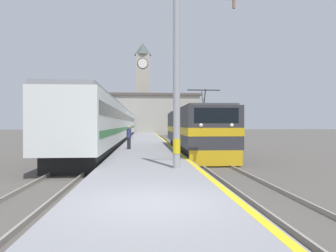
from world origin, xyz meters
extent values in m
plane|color=#514C47|center=(0.00, 30.00, 0.00)|extent=(200.00, 200.00, 0.00)
cube|color=gray|center=(0.00, 25.00, 0.22)|extent=(4.31, 140.00, 0.45)
cube|color=yellow|center=(2.00, 25.00, 0.45)|extent=(0.20, 140.00, 0.00)
cube|color=#514C47|center=(3.50, 25.00, 0.01)|extent=(2.83, 140.00, 0.02)
cube|color=gray|center=(2.78, 25.00, 0.09)|extent=(0.07, 140.00, 0.14)
cube|color=gray|center=(4.22, 25.00, 0.09)|extent=(0.07, 140.00, 0.14)
cube|color=#514C47|center=(-3.51, 25.00, 0.01)|extent=(2.83, 140.00, 0.02)
cube|color=gray|center=(-4.22, 25.00, 0.09)|extent=(0.07, 140.00, 0.14)
cube|color=gray|center=(-2.79, 25.00, 0.09)|extent=(0.07, 140.00, 0.14)
cube|color=black|center=(3.50, 16.18, 0.45)|extent=(2.46, 13.27, 0.90)
cube|color=#333338|center=(3.50, 16.18, 2.07)|extent=(2.90, 14.43, 2.33)
cube|color=gold|center=(3.50, 16.18, 1.83)|extent=(2.92, 14.45, 0.44)
cube|color=gold|center=(3.50, 9.12, 0.50)|extent=(2.75, 0.30, 0.81)
cube|color=black|center=(3.50, 9.03, 2.68)|extent=(2.32, 0.12, 0.80)
sphere|color=white|center=(2.70, 8.99, 2.18)|extent=(0.20, 0.20, 0.20)
sphere|color=white|center=(4.30, 8.99, 2.18)|extent=(0.20, 0.20, 0.20)
cube|color=#4C4C51|center=(3.50, 16.18, 3.29)|extent=(2.61, 13.70, 0.12)
cylinder|color=#333333|center=(3.50, 12.22, 3.85)|extent=(0.06, 0.63, 1.03)
cylinder|color=#333333|center=(3.50, 12.92, 3.85)|extent=(0.06, 0.63, 1.03)
cube|color=#262626|center=(3.50, 12.57, 4.35)|extent=(2.03, 0.08, 0.06)
cube|color=black|center=(-3.51, 31.76, 0.45)|extent=(2.47, 49.84, 0.90)
cube|color=silver|center=(-3.51, 31.76, 2.37)|extent=(2.90, 51.91, 2.93)
cube|color=black|center=(-3.51, 31.76, 2.95)|extent=(2.92, 50.87, 0.64)
cube|color=#338442|center=(-3.51, 31.76, 1.78)|extent=(2.92, 50.87, 0.36)
cube|color=gray|center=(-3.51, 31.76, 3.93)|extent=(2.67, 51.91, 0.20)
cylinder|color=#9E9EA3|center=(1.14, 5.77, 4.34)|extent=(0.29, 0.29, 7.78)
cylinder|color=yellow|center=(1.14, 5.77, 1.35)|extent=(0.31, 0.31, 0.60)
cylinder|color=#8C6651|center=(3.50, 5.77, 7.18)|extent=(0.12, 0.12, 0.35)
cylinder|color=#23232D|center=(-1.27, 16.13, 0.85)|extent=(0.26, 0.26, 0.80)
cylinder|color=navy|center=(-1.27, 16.13, 1.58)|extent=(0.34, 0.34, 0.67)
sphere|color=tan|center=(-1.27, 16.13, 2.02)|extent=(0.22, 0.22, 0.22)
cube|color=#ADA393|center=(-0.46, 72.60, 9.53)|extent=(3.30, 3.30, 19.06)
cylinder|color=black|center=(-0.46, 70.93, 16.75)|extent=(2.61, 0.06, 2.61)
cylinder|color=white|center=(-0.46, 70.90, 16.75)|extent=(2.31, 0.10, 2.31)
cone|color=#47514C|center=(-0.46, 72.60, 20.54)|extent=(4.12, 4.12, 2.97)
cube|color=#A8A399|center=(-0.94, 62.76, 4.01)|extent=(24.26, 8.87, 8.02)
cube|color=#564C47|center=(-0.94, 62.76, 8.27)|extent=(24.86, 9.47, 0.50)
camera|label=1|loc=(-0.19, -7.48, 2.25)|focal=35.00mm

